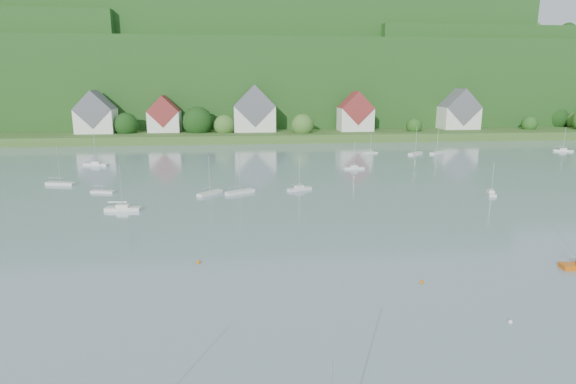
{
  "coord_description": "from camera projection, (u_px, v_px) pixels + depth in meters",
  "views": [
    {
      "loc": [
        -1.0,
        2.98,
        20.64
      ],
      "look_at": [
        6.49,
        75.0,
        4.0
      ],
      "focal_mm": 28.95,
      "sensor_mm": 36.0,
      "label": 1
    }
  ],
  "objects": [
    {
      "name": "far_sailboat_cluster",
      "position": [
        287.0,
        170.0,
        114.63
      ],
      "size": [
        183.51,
        63.8,
        8.71
      ],
      "color": "silver",
      "rests_on": "ground"
    },
    {
      "name": "mooring_buoy_4",
      "position": [
        510.0,
        323.0,
        41.3
      ],
      "size": [
        0.4,
        0.4,
        0.4
      ],
      "primitive_type": "sphere",
      "color": "silver",
      "rests_on": "ground"
    },
    {
      "name": "village_building_4",
      "position": [
        459.0,
        113.0,
        192.94
      ],
      "size": [
        15.0,
        10.4,
        16.5
      ],
      "color": "silver",
      "rests_on": "far_shore_strip"
    },
    {
      "name": "village_building_1",
      "position": [
        164.0,
        117.0,
        180.06
      ],
      "size": [
        12.0,
        9.36,
        14.0
      ],
      "color": "silver",
      "rests_on": "far_shore_strip"
    },
    {
      "name": "far_shore_strip",
      "position": [
        242.0,
        132.0,
        195.37
      ],
      "size": [
        600.0,
        60.0,
        3.0
      ],
      "primitive_type": "cube",
      "color": "#375720",
      "rests_on": "ground"
    },
    {
      "name": "village_building_2",
      "position": [
        255.0,
        113.0,
        182.28
      ],
      "size": [
        16.0,
        11.44,
        18.0
      ],
      "color": "silver",
      "rests_on": "far_shore_strip"
    },
    {
      "name": "mooring_buoy_2",
      "position": [
        422.0,
        283.0,
        49.65
      ],
      "size": [
        0.42,
        0.42,
        0.42
      ],
      "primitive_type": "sphere",
      "color": "#D06800",
      "rests_on": "ground"
    },
    {
      "name": "forested_ridge",
      "position": [
        241.0,
        81.0,
        257.09
      ],
      "size": [
        620.0,
        181.22,
        69.89
      ],
      "color": "#164014",
      "rests_on": "ground"
    },
    {
      "name": "mooring_buoy_3",
      "position": [
        199.0,
        263.0,
        55.19
      ],
      "size": [
        0.45,
        0.45,
        0.45
      ],
      "primitive_type": "sphere",
      "color": "#D06800",
      "rests_on": "ground"
    },
    {
      "name": "village_building_3",
      "position": [
        355.0,
        114.0,
        184.56
      ],
      "size": [
        13.0,
        10.4,
        15.5
      ],
      "color": "silver",
      "rests_on": "far_shore_strip"
    },
    {
      "name": "village_building_0",
      "position": [
        96.0,
        116.0,
        175.43
      ],
      "size": [
        14.0,
        10.4,
        16.0
      ],
      "color": "silver",
      "rests_on": "far_shore_strip"
    }
  ]
}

